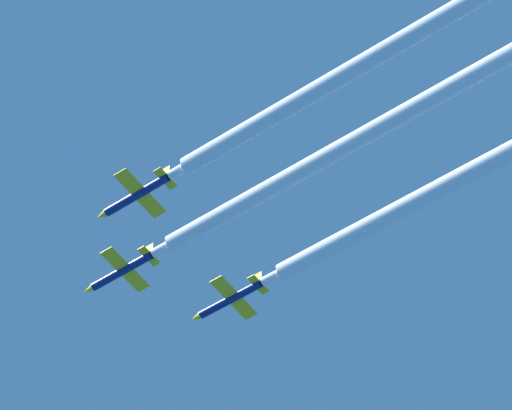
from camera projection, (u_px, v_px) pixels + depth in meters
jet_lead at (120, 272)px, 188.53m from camera, size 8.52×12.41×2.98m
jet_left_wingman at (135, 196)px, 178.57m from camera, size 8.52×12.41×2.98m
jet_right_wingman at (229, 300)px, 189.46m from camera, size 8.52×12.41×2.98m
smoke_trail_lead at (397, 118)px, 173.01m from camera, size 2.41×77.28×2.41m
smoke_trail_left_wingman at (390, 48)px, 164.96m from camera, size 2.41×66.36×2.41m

